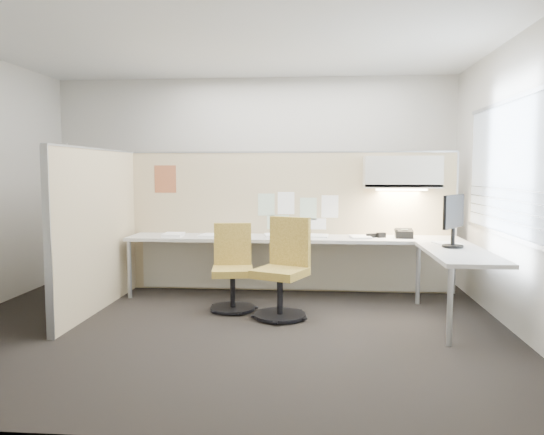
# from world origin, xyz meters

# --- Properties ---
(floor) EXTENTS (5.50, 4.50, 0.01)m
(floor) POSITION_xyz_m (0.00, 0.00, -0.01)
(floor) COLOR black
(floor) RESTS_ON ground
(ceiling) EXTENTS (5.50, 4.50, 0.01)m
(ceiling) POSITION_xyz_m (0.00, 0.00, 2.80)
(ceiling) COLOR white
(ceiling) RESTS_ON wall_back
(wall_back) EXTENTS (5.50, 0.02, 2.80)m
(wall_back) POSITION_xyz_m (0.00, 2.25, 1.40)
(wall_back) COLOR beige
(wall_back) RESTS_ON ground
(wall_front) EXTENTS (5.50, 0.02, 2.80)m
(wall_front) POSITION_xyz_m (0.00, -2.25, 1.40)
(wall_front) COLOR beige
(wall_front) RESTS_ON ground
(wall_right) EXTENTS (0.02, 4.50, 2.80)m
(wall_right) POSITION_xyz_m (2.75, 0.00, 1.40)
(wall_right) COLOR beige
(wall_right) RESTS_ON ground
(window_pane) EXTENTS (0.01, 2.80, 1.30)m
(window_pane) POSITION_xyz_m (2.73, 0.00, 1.55)
(window_pane) COLOR #939FAB
(window_pane) RESTS_ON wall_right
(partition_back) EXTENTS (4.10, 0.06, 1.75)m
(partition_back) POSITION_xyz_m (0.55, 1.60, 0.88)
(partition_back) COLOR tan
(partition_back) RESTS_ON floor
(partition_left) EXTENTS (0.06, 2.20, 1.75)m
(partition_left) POSITION_xyz_m (-1.50, 0.50, 0.88)
(partition_left) COLOR tan
(partition_left) RESTS_ON floor
(desk) EXTENTS (4.00, 2.07, 0.73)m
(desk) POSITION_xyz_m (0.93, 1.13, 0.60)
(desk) COLOR beige
(desk) RESTS_ON floor
(overhead_bin) EXTENTS (0.90, 0.36, 0.38)m
(overhead_bin) POSITION_xyz_m (1.90, 1.39, 1.51)
(overhead_bin) COLOR beige
(overhead_bin) RESTS_ON partition_back
(task_light_strip) EXTENTS (0.60, 0.06, 0.02)m
(task_light_strip) POSITION_xyz_m (1.90, 1.39, 1.30)
(task_light_strip) COLOR #FFEABF
(task_light_strip) RESTS_ON overhead_bin
(pinned_papers) EXTENTS (1.01, 0.00, 0.47)m
(pinned_papers) POSITION_xyz_m (0.63, 1.57, 1.03)
(pinned_papers) COLOR #8CBF8C
(pinned_papers) RESTS_ON partition_back
(poster) EXTENTS (0.28, 0.00, 0.35)m
(poster) POSITION_xyz_m (-1.05, 1.57, 1.42)
(poster) COLOR orange
(poster) RESTS_ON partition_back
(chair_left) EXTENTS (0.63, 0.64, 1.02)m
(chair_left) POSITION_xyz_m (0.54, 0.36, 0.48)
(chair_left) COLOR black
(chair_left) RESTS_ON floor
(chair_right) EXTENTS (0.49, 0.51, 0.93)m
(chair_right) POSITION_xyz_m (-0.03, 0.61, 0.43)
(chair_right) COLOR black
(chair_right) RESTS_ON floor
(monitor) EXTENTS (0.31, 0.45, 0.54)m
(monitor) POSITION_xyz_m (2.30, 0.51, 1.05)
(monitor) COLOR black
(monitor) RESTS_ON desk
(phone) EXTENTS (0.22, 0.21, 0.12)m
(phone) POSITION_xyz_m (1.92, 1.28, 0.78)
(phone) COLOR black
(phone) RESTS_ON desk
(stapler) EXTENTS (0.14, 0.09, 0.05)m
(stapler) POSITION_xyz_m (1.55, 1.28, 0.76)
(stapler) COLOR black
(stapler) RESTS_ON desk
(tape_dispenser) EXTENTS (0.12, 0.09, 0.06)m
(tape_dispenser) POSITION_xyz_m (1.66, 1.29, 0.76)
(tape_dispenser) COLOR black
(tape_dispenser) RESTS_ON desk
(coat_hook) EXTENTS (0.18, 0.45, 1.35)m
(coat_hook) POSITION_xyz_m (-1.58, -0.28, 1.42)
(coat_hook) COLOR silver
(coat_hook) RESTS_ON partition_left
(paper_stack_0) EXTENTS (0.24, 0.31, 0.04)m
(paper_stack_0) POSITION_xyz_m (-0.85, 1.20, 0.75)
(paper_stack_0) COLOR white
(paper_stack_0) RESTS_ON desk
(paper_stack_1) EXTENTS (0.27, 0.33, 0.02)m
(paper_stack_1) POSITION_xyz_m (-0.40, 1.25, 0.74)
(paper_stack_1) COLOR white
(paper_stack_1) RESTS_ON desk
(paper_stack_2) EXTENTS (0.28, 0.34, 0.04)m
(paper_stack_2) POSITION_xyz_m (0.39, 1.19, 0.75)
(paper_stack_2) COLOR white
(paper_stack_2) RESTS_ON desk
(paper_stack_3) EXTENTS (0.25, 0.31, 0.02)m
(paper_stack_3) POSITION_xyz_m (0.91, 1.35, 0.74)
(paper_stack_3) COLOR white
(paper_stack_3) RESTS_ON desk
(paper_stack_4) EXTENTS (0.27, 0.33, 0.02)m
(paper_stack_4) POSITION_xyz_m (1.41, 1.25, 0.74)
(paper_stack_4) COLOR white
(paper_stack_4) RESTS_ON desk
(paper_stack_5) EXTENTS (0.30, 0.35, 0.02)m
(paper_stack_5) POSITION_xyz_m (2.30, 0.75, 0.74)
(paper_stack_5) COLOR white
(paper_stack_5) RESTS_ON desk
(paper_stack_6) EXTENTS (0.24, 0.30, 0.03)m
(paper_stack_6) POSITION_xyz_m (-0.17, 1.42, 0.75)
(paper_stack_6) COLOR white
(paper_stack_6) RESTS_ON desk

